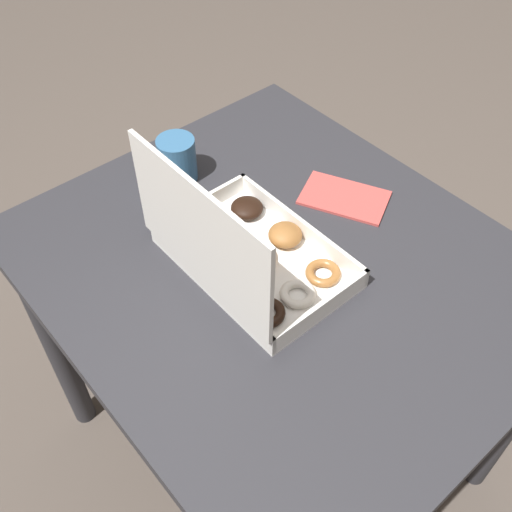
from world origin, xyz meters
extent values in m
plane|color=#564C44|center=(0.00, 0.00, 0.00)|extent=(8.00, 8.00, 0.00)
cube|color=#2D2D33|center=(0.00, 0.00, 0.72)|extent=(0.91, 0.78, 0.03)
cylinder|color=#2D2D33|center=(0.41, -0.34, 0.35)|extent=(0.06, 0.06, 0.70)
cylinder|color=#2D2D33|center=(0.41, 0.34, 0.35)|extent=(0.06, 0.06, 0.70)
cube|color=white|center=(0.03, 0.03, 0.74)|extent=(0.34, 0.22, 0.01)
cube|color=white|center=(0.03, -0.07, 0.76)|extent=(0.34, 0.01, 0.04)
cube|color=white|center=(0.03, 0.14, 0.76)|extent=(0.34, 0.01, 0.04)
cube|color=white|center=(-0.14, 0.03, 0.76)|extent=(0.01, 0.22, 0.04)
cube|color=white|center=(0.19, 0.03, 0.76)|extent=(0.01, 0.22, 0.04)
cube|color=white|center=(0.03, 0.15, 0.88)|extent=(0.34, 0.01, 0.21)
torus|color=#9E6633|center=(-0.07, -0.03, 0.75)|extent=(0.06, 0.06, 0.02)
ellipsoid|color=#9E6633|center=(0.03, -0.04, 0.76)|extent=(0.06, 0.06, 0.04)
ellipsoid|color=black|center=(0.13, -0.03, 0.75)|extent=(0.06, 0.06, 0.03)
torus|color=white|center=(-0.08, 0.03, 0.75)|extent=(0.06, 0.06, 0.02)
ellipsoid|color=#B77A38|center=(0.03, 0.03, 0.75)|extent=(0.06, 0.06, 0.03)
torus|color=tan|center=(0.14, 0.04, 0.75)|extent=(0.06, 0.06, 0.02)
torus|color=black|center=(-0.08, 0.10, 0.75)|extent=(0.06, 0.06, 0.02)
torus|color=black|center=(0.02, 0.10, 0.75)|extent=(0.06, 0.06, 0.02)
ellipsoid|color=black|center=(0.14, 0.10, 0.75)|extent=(0.06, 0.06, 0.03)
cylinder|color=teal|center=(0.31, 0.00, 0.78)|extent=(0.08, 0.08, 0.09)
cylinder|color=black|center=(0.31, 0.00, 0.82)|extent=(0.06, 0.06, 0.01)
cube|color=#CC4C47|center=(0.05, -0.21, 0.74)|extent=(0.20, 0.17, 0.01)
camera|label=1|loc=(-0.52, 0.50, 1.54)|focal=42.00mm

